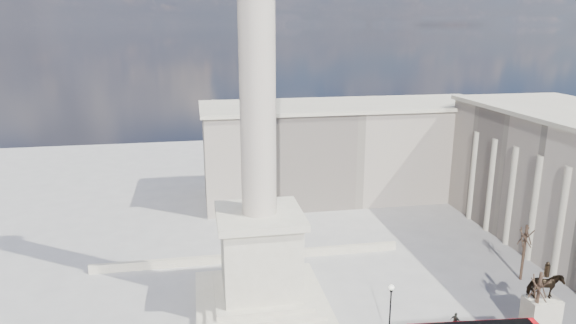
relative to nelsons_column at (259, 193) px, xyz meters
The scene contains 10 objects.
nelsons_column is the anchor object (origin of this frame).
balustrade_wall 16.55m from the nelsons_column, 90.00° to the left, with size 40.00×0.60×1.10m, color #BFB79E.
building_northeast 40.57m from the nelsons_column, 60.26° to the left, with size 51.00×17.00×16.60m.
victorian_lamp 17.24m from the nelsons_column, 38.35° to the right, with size 0.52×0.52×6.04m.
equestrian_statue 30.00m from the nelsons_column, 23.07° to the right, with size 3.90×2.93×8.15m.
bare_tree_near 28.34m from the nelsons_column, 25.10° to the right, with size 1.79×1.79×7.85m.
bare_tree_mid 32.43m from the nelsons_column, ahead, with size 1.95×1.95×7.39m.
bare_tree_far 41.90m from the nelsons_column, 12.09° to the left, with size 2.00×2.00×8.15m.
pedestrian_walking 32.01m from the nelsons_column, 20.34° to the right, with size 0.69×0.45×1.88m, color black.
pedestrian_crossing 23.68m from the nelsons_column, 24.04° to the right, with size 1.11×0.46×1.89m, color black.
Camera 1 is at (-6.07, -45.20, 29.73)m, focal length 32.00 mm.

